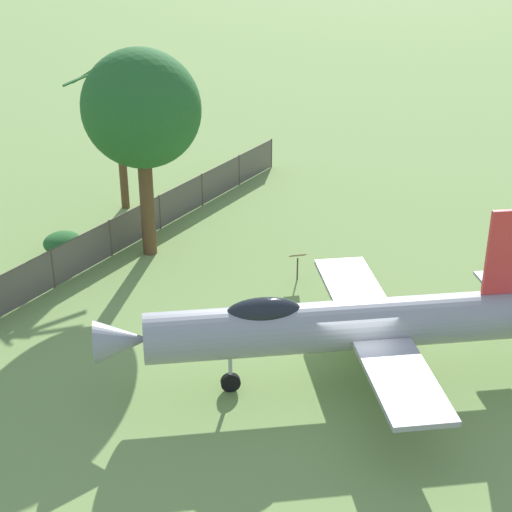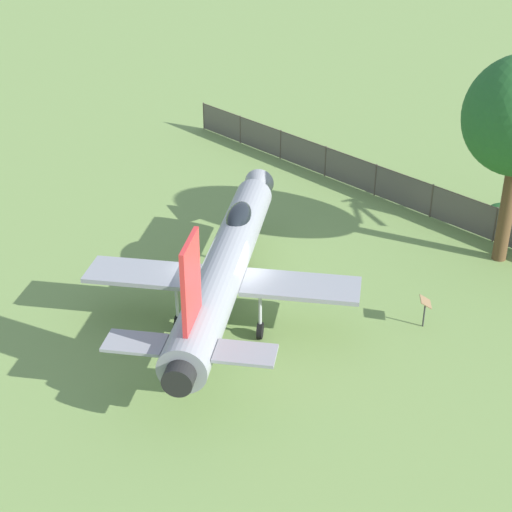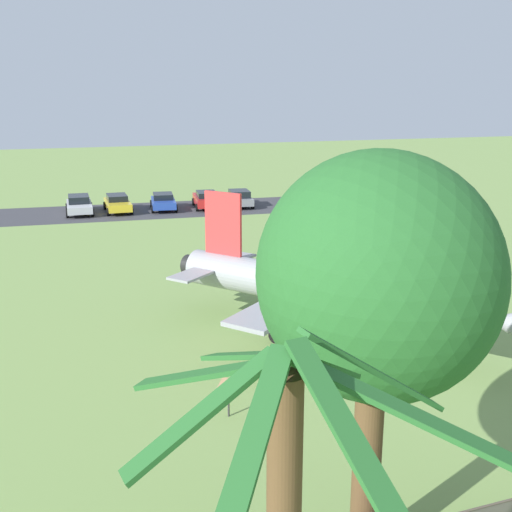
{
  "view_description": "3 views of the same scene",
  "coord_description": "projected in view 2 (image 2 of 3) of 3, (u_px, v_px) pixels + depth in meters",
  "views": [
    {
      "loc": [
        7.54,
        -18.86,
        13.75
      ],
      "look_at": [
        -4.42,
        1.77,
        2.5
      ],
      "focal_mm": 54.86,
      "sensor_mm": 36.0,
      "label": 1
    },
    {
      "loc": [
        15.33,
        18.08,
        15.2
      ],
      "look_at": [
        -1.47,
        0.02,
        1.9
      ],
      "focal_mm": 54.24,
      "sensor_mm": 36.0,
      "label": 2
    },
    {
      "loc": [
        -20.3,
        10.11,
        9.27
      ],
      "look_at": [
        7.52,
        0.05,
        1.5
      ],
      "focal_mm": 42.58,
      "sensor_mm": 36.0,
      "label": 3
    }
  ],
  "objects": [
    {
      "name": "ground_plane",
      "position": [
        226.0,
        315.0,
        28.06
      ],
      "size": [
        200.0,
        200.0,
        0.0
      ],
      "primitive_type": "plane",
      "color": "#75934C"
    },
    {
      "name": "display_jet",
      "position": [
        227.0,
        261.0,
        27.38
      ],
      "size": [
        12.55,
        10.73,
        5.44
      ],
      "rotation": [
        0.0,
        0.0,
        3.8
      ],
      "color": "gray",
      "rests_on": "ground_plane"
    },
    {
      "name": "perimeter_fence",
      "position": [
        432.0,
        200.0,
        34.96
      ],
      "size": [
        0.55,
        33.07,
        1.6
      ],
      "rotation": [
        0.0,
        0.0,
        4.7
      ],
      "color": "#4C4238",
      "rests_on": "ground_plane"
    },
    {
      "name": "shrub_near_fence",
      "position": [
        505.0,
        214.0,
        34.66
      ],
      "size": [
        1.58,
        1.62,
        0.84
      ],
      "color": "#235B26",
      "rests_on": "ground_plane"
    },
    {
      "name": "info_plaque",
      "position": [
        425.0,
        306.0,
        27.0
      ],
      "size": [
        0.71,
        0.7,
        1.14
      ],
      "color": "#333333",
      "rests_on": "ground_plane"
    }
  ]
}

